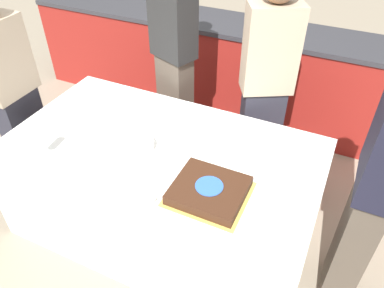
# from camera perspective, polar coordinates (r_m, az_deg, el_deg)

# --- Properties ---
(ground_plane) EXTENTS (14.00, 14.00, 0.00)m
(ground_plane) POSITION_cam_1_polar(r_m,az_deg,el_deg) (2.82, -3.97, -11.90)
(ground_plane) COLOR gray
(back_counter) EXTENTS (4.40, 0.58, 0.92)m
(back_counter) POSITION_cam_1_polar(r_m,az_deg,el_deg) (3.71, 7.87, 10.85)
(back_counter) COLOR maroon
(back_counter) RESTS_ON ground_plane
(dining_table) EXTENTS (1.95, 1.09, 0.72)m
(dining_table) POSITION_cam_1_polar(r_m,az_deg,el_deg) (2.55, -4.32, -6.79)
(dining_table) COLOR silver
(dining_table) RESTS_ON ground_plane
(cake) EXTENTS (0.42, 0.38, 0.07)m
(cake) POSITION_cam_1_polar(r_m,az_deg,el_deg) (1.99, 2.61, -7.07)
(cake) COLOR gold
(cake) RESTS_ON dining_table
(plate_stack) EXTENTS (0.22, 0.22, 0.05)m
(plate_stack) POSITION_cam_1_polar(r_m,az_deg,el_deg) (2.30, -8.55, -0.23)
(plate_stack) COLOR white
(plate_stack) RESTS_ON dining_table
(wine_glass) EXTENTS (0.07, 0.07, 0.16)m
(wine_glass) POSITION_cam_1_polar(r_m,az_deg,el_deg) (2.36, -21.90, 0.66)
(wine_glass) COLOR white
(wine_glass) RESTS_ON dining_table
(side_plate_near_cake) EXTENTS (0.21, 0.21, 0.00)m
(side_plate_near_cake) POSITION_cam_1_polar(r_m,az_deg,el_deg) (2.22, 7.74, -2.57)
(side_plate_near_cake) COLOR white
(side_plate_near_cake) RESTS_ON dining_table
(utensil_pile) EXTENTS (0.17, 0.10, 0.02)m
(utensil_pile) POSITION_cam_1_polar(r_m,az_deg,el_deg) (1.99, -8.20, -8.47)
(utensil_pile) COLOR white
(utensil_pile) RESTS_ON dining_table
(person_cutting_cake) EXTENTS (0.40, 0.34, 1.66)m
(person_cutting_cake) POSITION_cam_1_polar(r_m,az_deg,el_deg) (2.69, 11.24, 9.12)
(person_cutting_cake) COLOR #282833
(person_cutting_cake) RESTS_ON ground_plane
(person_seated_left) EXTENTS (0.20, 0.36, 1.53)m
(person_seated_left) POSITION_cam_1_polar(r_m,az_deg,el_deg) (2.96, -25.58, 6.78)
(person_seated_left) COLOR #282833
(person_seated_left) RESTS_ON ground_plane
(person_seated_right) EXTENTS (0.22, 0.40, 1.65)m
(person_seated_right) POSITION_cam_1_polar(r_m,az_deg,el_deg) (2.04, 26.03, -6.51)
(person_seated_right) COLOR #4C4238
(person_seated_right) RESTS_ON ground_plane
(person_standing_back) EXTENTS (0.37, 0.30, 1.74)m
(person_standing_back) POSITION_cam_1_polar(r_m,az_deg,el_deg) (2.90, -2.77, 12.86)
(person_standing_back) COLOR #4C4238
(person_standing_back) RESTS_ON ground_plane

